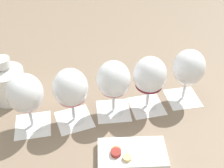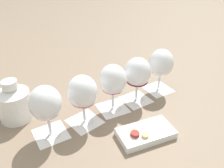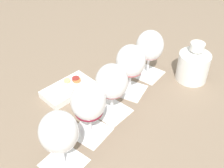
# 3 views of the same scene
# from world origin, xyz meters

# --- Properties ---
(ground_plane) EXTENTS (8.00, 8.00, 0.00)m
(ground_plane) POSITION_xyz_m (0.00, 0.00, 0.00)
(ground_plane) COLOR #7F6B56
(tasting_card_0) EXTENTS (0.15, 0.15, 0.00)m
(tasting_card_0) POSITION_xyz_m (-0.16, -0.18, 0.00)
(tasting_card_0) COLOR white
(tasting_card_0) RESTS_ON ground_plane
(tasting_card_1) EXTENTS (0.14, 0.14, 0.00)m
(tasting_card_1) POSITION_xyz_m (-0.08, -0.09, 0.00)
(tasting_card_1) COLOR white
(tasting_card_1) RESTS_ON ground_plane
(tasting_card_2) EXTENTS (0.15, 0.15, 0.00)m
(tasting_card_2) POSITION_xyz_m (0.00, 0.01, 0.00)
(tasting_card_2) COLOR white
(tasting_card_2) RESTS_ON ground_plane
(tasting_card_3) EXTENTS (0.15, 0.15, 0.00)m
(tasting_card_3) POSITION_xyz_m (0.08, 0.08, 0.00)
(tasting_card_3) COLOR white
(tasting_card_3) RESTS_ON ground_plane
(tasting_card_4) EXTENTS (0.15, 0.15, 0.00)m
(tasting_card_4) POSITION_xyz_m (0.16, 0.18, 0.00)
(tasting_card_4) COLOR white
(tasting_card_4) RESTS_ON ground_plane
(wine_glass_0) EXTENTS (0.10, 0.10, 0.18)m
(wine_glass_0) POSITION_xyz_m (-0.16, -0.18, 0.12)
(wine_glass_0) COLOR white
(wine_glass_0) RESTS_ON tasting_card_0
(wine_glass_1) EXTENTS (0.10, 0.10, 0.18)m
(wine_glass_1) POSITION_xyz_m (-0.08, -0.09, 0.12)
(wine_glass_1) COLOR white
(wine_glass_1) RESTS_ON tasting_card_1
(wine_glass_2) EXTENTS (0.10, 0.10, 0.18)m
(wine_glass_2) POSITION_xyz_m (0.00, 0.01, 0.12)
(wine_glass_2) COLOR white
(wine_glass_2) RESTS_ON tasting_card_2
(wine_glass_3) EXTENTS (0.10, 0.10, 0.18)m
(wine_glass_3) POSITION_xyz_m (0.08, 0.08, 0.12)
(wine_glass_3) COLOR white
(wine_glass_3) RESTS_ON tasting_card_3
(wine_glass_4) EXTENTS (0.10, 0.10, 0.18)m
(wine_glass_4) POSITION_xyz_m (0.16, 0.18, 0.12)
(wine_glass_4) COLOR white
(wine_glass_4) RESTS_ON tasting_card_4
(ceramic_vase) EXTENTS (0.11, 0.11, 0.15)m
(ceramic_vase) POSITION_xyz_m (-0.32, -0.13, 0.07)
(ceramic_vase) COLOR white
(ceramic_vase) RESTS_ON ground_plane
(snack_dish) EXTENTS (0.20, 0.18, 0.04)m
(snack_dish) POSITION_xyz_m (0.14, -0.11, 0.01)
(snack_dish) COLOR white
(snack_dish) RESTS_ON ground_plane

